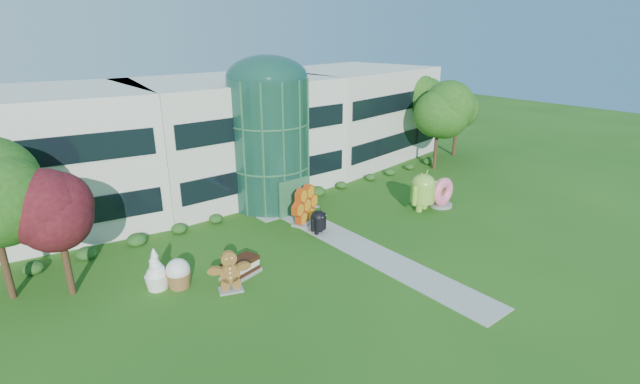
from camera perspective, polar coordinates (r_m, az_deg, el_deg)
ground at (r=28.67m, az=7.50°, el=-8.07°), size 140.00×140.00×0.00m
building at (r=40.80m, az=-10.88°, el=7.06°), size 46.00×15.00×9.30m
atrium at (r=35.70m, az=-6.24°, el=5.95°), size 6.00×6.00×9.80m
walkway at (r=29.91m, az=4.72°, el=-6.70°), size 2.40×20.00×0.04m
tree_red at (r=26.93m, az=-29.14°, el=-5.35°), size 4.00×4.00×6.00m
trees_backdrop at (r=36.68m, az=-7.06°, el=5.16°), size 52.00×8.00×8.40m
android_green at (r=35.98m, az=12.55°, el=0.37°), size 3.31×2.53×3.38m
android_black at (r=31.28m, az=-0.19°, el=-3.49°), size 1.98×1.61×1.95m
donut at (r=37.26m, az=14.72°, el=0.03°), size 2.28×1.10×2.37m
gingerbread at (r=25.11m, az=-11.07°, el=-9.50°), size 2.71×1.76×2.34m
ice_cream_sandwich at (r=26.69m, az=-9.75°, el=-9.17°), size 2.51×1.69×1.02m
honeycomb at (r=32.90m, az=-1.87°, el=-1.78°), size 3.39×2.29×2.51m
froyo at (r=26.35m, az=-19.55°, el=-8.87°), size 1.53×1.53×2.33m
cupcake at (r=26.26m, az=-17.04°, el=-9.52°), size 1.49×1.49×1.65m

